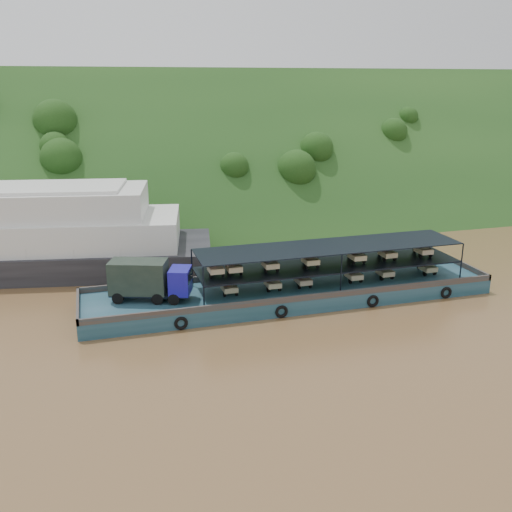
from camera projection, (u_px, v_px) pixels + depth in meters
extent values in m
plane|color=brown|center=(288.00, 299.00, 49.11)|extent=(160.00, 160.00, 0.00)
cube|color=#153714|center=(205.00, 212.00, 82.12)|extent=(140.00, 39.60, 39.60)
cube|color=#133943|center=(290.00, 293.00, 48.83)|extent=(35.00, 7.00, 1.20)
cube|color=#592D19|center=(278.00, 272.00, 51.70)|extent=(35.00, 0.20, 0.50)
cube|color=#592D19|center=(305.00, 298.00, 45.46)|extent=(35.00, 0.20, 0.50)
cube|color=#592D19|center=(466.00, 266.00, 53.28)|extent=(0.20, 7.00, 0.50)
cube|color=#592D19|center=(78.00, 306.00, 43.88)|extent=(0.20, 7.00, 0.50)
torus|color=black|center=(181.00, 323.00, 42.89)|extent=(1.06, 0.26, 1.06)
torus|color=black|center=(282.00, 312.00, 45.05)|extent=(1.06, 0.26, 1.06)
torus|color=black|center=(373.00, 301.00, 47.21)|extent=(1.06, 0.26, 1.06)
torus|color=black|center=(446.00, 293.00, 49.10)|extent=(1.06, 0.26, 1.06)
cylinder|color=black|center=(118.00, 298.00, 44.82)|extent=(0.98, 0.62, 0.93)
cylinder|color=black|center=(125.00, 289.00, 46.68)|extent=(0.98, 0.62, 0.93)
cylinder|color=black|center=(158.00, 299.00, 44.66)|extent=(0.98, 0.62, 0.93)
cylinder|color=black|center=(163.00, 290.00, 46.51)|extent=(0.98, 0.62, 0.93)
cylinder|color=black|center=(174.00, 299.00, 44.59)|extent=(0.98, 0.62, 0.93)
cylinder|color=black|center=(179.00, 290.00, 46.45)|extent=(0.98, 0.62, 0.93)
cube|color=black|center=(151.00, 293.00, 45.58)|extent=(6.62, 4.03, 0.19)
cube|color=#1A1592|center=(180.00, 281.00, 45.14)|extent=(2.23, 2.62, 2.04)
cube|color=black|center=(190.00, 276.00, 45.00)|extent=(0.67, 1.77, 0.83)
cube|color=black|center=(139.00, 277.00, 45.24)|extent=(4.94, 3.58, 2.60)
cube|color=black|center=(329.00, 265.00, 49.11)|extent=(23.00, 5.00, 0.12)
cube|color=black|center=(330.00, 246.00, 48.63)|extent=(23.00, 5.00, 0.08)
cylinder|color=black|center=(204.00, 287.00, 43.71)|extent=(0.12, 0.12, 3.30)
cylinder|color=black|center=(192.00, 268.00, 48.30)|extent=(0.12, 0.12, 3.30)
cylinder|color=black|center=(341.00, 274.00, 46.82)|extent=(0.12, 0.12, 3.30)
cylinder|color=black|center=(318.00, 257.00, 51.41)|extent=(0.12, 0.12, 3.30)
cylinder|color=black|center=(462.00, 262.00, 49.93)|extent=(0.12, 0.12, 3.30)
cylinder|color=black|center=(429.00, 247.00, 54.51)|extent=(0.12, 0.12, 3.30)
cylinder|color=black|center=(225.00, 286.00, 48.06)|extent=(0.12, 0.52, 0.52)
cylinder|color=black|center=(225.00, 294.00, 46.28)|extent=(0.14, 0.52, 0.52)
cylinder|color=black|center=(236.00, 293.00, 46.55)|extent=(0.14, 0.52, 0.52)
cube|color=#BFB687|center=(229.00, 288.00, 46.64)|extent=(1.15, 1.50, 0.44)
cube|color=red|center=(226.00, 281.00, 47.64)|extent=(0.55, 0.80, 0.80)
cube|color=red|center=(227.00, 276.00, 47.31)|extent=(0.50, 0.10, 0.10)
cylinder|color=black|center=(267.00, 282.00, 49.07)|extent=(0.12, 0.52, 0.52)
cylinder|color=black|center=(268.00, 289.00, 47.29)|extent=(0.14, 0.52, 0.52)
cylinder|color=black|center=(280.00, 288.00, 47.56)|extent=(0.14, 0.52, 0.52)
cube|color=beige|center=(273.00, 284.00, 47.64)|extent=(1.15, 1.50, 0.44)
cube|color=#B60C0E|center=(269.00, 277.00, 48.64)|extent=(0.55, 0.80, 0.80)
cube|color=#B60C0E|center=(269.00, 272.00, 48.31)|extent=(0.50, 0.10, 0.10)
cylinder|color=black|center=(297.00, 279.00, 49.81)|extent=(0.12, 0.52, 0.52)
cylinder|color=black|center=(299.00, 286.00, 48.03)|extent=(0.14, 0.52, 0.52)
cylinder|color=black|center=(310.00, 285.00, 48.30)|extent=(0.14, 0.52, 0.52)
cube|color=#CBB68F|center=(303.00, 280.00, 48.38)|extent=(1.15, 1.50, 0.44)
cube|color=#B50C0F|center=(299.00, 274.00, 49.39)|extent=(0.55, 0.80, 0.80)
cube|color=#B50C0F|center=(300.00, 269.00, 49.05)|extent=(0.50, 0.10, 0.10)
cylinder|color=black|center=(347.00, 274.00, 51.08)|extent=(0.12, 0.52, 0.52)
cylinder|color=black|center=(350.00, 281.00, 49.30)|extent=(0.14, 0.52, 0.52)
cylinder|color=black|center=(361.00, 280.00, 49.57)|extent=(0.14, 0.52, 0.52)
cube|color=beige|center=(354.00, 275.00, 49.65)|extent=(1.15, 1.50, 0.44)
cube|color=red|center=(348.00, 269.00, 50.66)|extent=(0.55, 0.80, 0.80)
cube|color=red|center=(350.00, 265.00, 50.33)|extent=(0.50, 0.10, 0.10)
cylinder|color=black|center=(377.00, 271.00, 51.90)|extent=(0.12, 0.52, 0.52)
cylinder|color=black|center=(382.00, 278.00, 50.12)|extent=(0.14, 0.52, 0.52)
cylinder|color=black|center=(392.00, 277.00, 50.39)|extent=(0.14, 0.52, 0.52)
cube|color=#C2B589|center=(385.00, 272.00, 50.47)|extent=(1.15, 1.50, 0.44)
cube|color=red|center=(379.00, 266.00, 51.48)|extent=(0.55, 0.80, 0.80)
cube|color=red|center=(380.00, 262.00, 51.15)|extent=(0.50, 0.10, 0.10)
cylinder|color=black|center=(419.00, 267.00, 53.07)|extent=(0.12, 0.52, 0.52)
cylinder|color=black|center=(425.00, 273.00, 51.29)|extent=(0.14, 0.52, 0.52)
cylinder|color=black|center=(434.00, 272.00, 51.56)|extent=(0.14, 0.52, 0.52)
cube|color=#BBB484|center=(428.00, 268.00, 51.64)|extent=(1.15, 1.50, 0.44)
cube|color=red|center=(421.00, 262.00, 52.64)|extent=(0.55, 0.80, 0.80)
cube|color=red|center=(423.00, 258.00, 52.31)|extent=(0.50, 0.10, 0.10)
cylinder|color=black|center=(212.00, 268.00, 47.26)|extent=(0.12, 0.52, 0.52)
cylinder|color=black|center=(211.00, 275.00, 45.47)|extent=(0.14, 0.52, 0.52)
cylinder|color=black|center=(223.00, 274.00, 45.74)|extent=(0.14, 0.52, 0.52)
cube|color=beige|center=(216.00, 269.00, 45.83)|extent=(1.15, 1.50, 0.44)
cube|color=red|center=(213.00, 263.00, 46.83)|extent=(0.55, 0.80, 0.80)
cube|color=red|center=(213.00, 258.00, 46.50)|extent=(0.50, 0.10, 0.10)
cylinder|color=black|center=(265.00, 263.00, 48.51)|extent=(0.12, 0.52, 0.52)
cylinder|color=black|center=(266.00, 270.00, 46.72)|extent=(0.14, 0.52, 0.52)
cylinder|color=black|center=(277.00, 269.00, 46.99)|extent=(0.14, 0.52, 0.52)
cube|color=beige|center=(270.00, 264.00, 47.08)|extent=(1.15, 1.50, 0.44)
cube|color=navy|center=(266.00, 258.00, 48.08)|extent=(0.55, 0.80, 0.80)
cube|color=navy|center=(267.00, 253.00, 47.75)|extent=(0.50, 0.10, 0.10)
cylinder|color=black|center=(304.00, 259.00, 49.47)|extent=(0.12, 0.52, 0.52)
cylinder|color=black|center=(306.00, 266.00, 47.69)|extent=(0.14, 0.52, 0.52)
cylinder|color=black|center=(318.00, 265.00, 47.96)|extent=(0.14, 0.52, 0.52)
cube|color=beige|center=(311.00, 261.00, 48.04)|extent=(1.15, 1.50, 0.44)
cube|color=#B92D0C|center=(306.00, 255.00, 49.04)|extent=(0.55, 0.80, 0.80)
cube|color=#B92D0C|center=(307.00, 250.00, 48.71)|extent=(0.50, 0.10, 0.10)
cylinder|color=black|center=(350.00, 255.00, 50.64)|extent=(0.12, 0.52, 0.52)
cylinder|color=black|center=(353.00, 262.00, 48.85)|extent=(0.14, 0.52, 0.52)
cylinder|color=black|center=(364.00, 261.00, 49.12)|extent=(0.14, 0.52, 0.52)
cube|color=beige|center=(357.00, 256.00, 49.21)|extent=(1.15, 1.50, 0.44)
cube|color=#B41D0C|center=(351.00, 251.00, 50.21)|extent=(0.55, 0.80, 0.80)
cube|color=#B41D0C|center=(353.00, 246.00, 49.88)|extent=(0.50, 0.10, 0.10)
cylinder|color=black|center=(380.00, 253.00, 51.44)|extent=(0.12, 0.52, 0.52)
cylinder|color=black|center=(384.00, 259.00, 49.65)|extent=(0.14, 0.52, 0.52)
cylinder|color=black|center=(395.00, 258.00, 49.92)|extent=(0.14, 0.52, 0.52)
cube|color=#C3B789|center=(388.00, 254.00, 50.01)|extent=(1.15, 1.50, 0.44)
cube|color=#AC0B18|center=(382.00, 248.00, 51.01)|extent=(0.55, 0.80, 0.80)
cube|color=#AC0B18|center=(383.00, 243.00, 50.68)|extent=(0.50, 0.10, 0.10)
cylinder|color=black|center=(415.00, 249.00, 52.40)|extent=(0.12, 0.52, 0.52)
cylinder|color=black|center=(420.00, 255.00, 50.62)|extent=(0.14, 0.52, 0.52)
cylinder|color=black|center=(430.00, 254.00, 50.89)|extent=(0.14, 0.52, 0.52)
cube|color=beige|center=(424.00, 250.00, 50.97)|extent=(1.15, 1.50, 0.44)
cube|color=beige|center=(417.00, 245.00, 51.97)|extent=(0.55, 0.80, 0.80)
cube|color=beige|center=(418.00, 240.00, 51.64)|extent=(0.50, 0.10, 0.10)
cylinder|color=black|center=(230.00, 266.00, 47.67)|extent=(0.12, 0.52, 0.52)
cylinder|color=black|center=(229.00, 273.00, 45.88)|extent=(0.14, 0.52, 0.52)
cylinder|color=black|center=(241.00, 272.00, 46.15)|extent=(0.14, 0.52, 0.52)
cube|color=beige|center=(234.00, 268.00, 46.24)|extent=(1.15, 1.50, 0.44)
cube|color=red|center=(230.00, 261.00, 47.24)|extent=(0.55, 0.80, 0.80)
cube|color=red|center=(231.00, 256.00, 46.91)|extent=(0.50, 0.10, 0.10)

